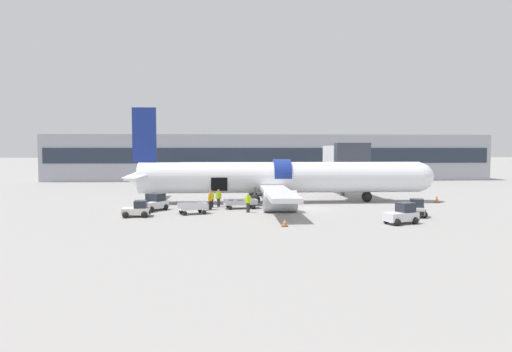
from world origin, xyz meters
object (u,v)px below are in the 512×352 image
object	(u,v)px
ground_crew_marshal	(210,200)
ground_crew_helper	(248,202)
baggage_tug_lead	(402,215)
baggage_cart_queued	(193,209)
airplane	(277,178)
baggage_cart_loading	(241,204)
baggage_tug_spare	(153,203)
baggage_tug_mid	(416,209)
baggage_tug_rear	(137,210)
ground_crew_loader_a	(273,196)
ground_crew_supervisor	(282,200)
ground_crew_loader_b	(212,198)
ground_crew_driver	(219,198)

from	to	relation	value
ground_crew_marshal	ground_crew_helper	bearing A→B (deg)	-30.50
baggage_tug_lead	baggage_cart_queued	size ratio (longest dim) A/B	0.87
airplane	baggage_cart_loading	bearing A→B (deg)	-130.85
baggage_tug_spare	baggage_cart_queued	world-z (taller)	baggage_tug_spare
ground_crew_marshal	baggage_cart_queued	bearing A→B (deg)	-116.64
baggage_tug_lead	baggage_tug_mid	size ratio (longest dim) A/B	1.00
baggage_cart_queued	ground_crew_helper	size ratio (longest dim) A/B	1.92
baggage_tug_lead	baggage_cart_queued	xyz separation A→B (m)	(-16.68, 6.36, -0.23)
baggage_tug_rear	ground_crew_helper	xyz separation A→B (m)	(9.65, 2.02, 0.35)
baggage_tug_spare	baggage_tug_mid	bearing A→B (deg)	-12.84
baggage_tug_lead	baggage_cart_loading	size ratio (longest dim) A/B	0.71
baggage_tug_spare	ground_crew_helper	distance (m)	9.15
airplane	ground_crew_marshal	size ratio (longest dim) A/B	19.42
baggage_tug_mid	baggage_tug_spare	distance (m)	23.96
ground_crew_loader_a	ground_crew_marshal	bearing A→B (deg)	-157.21
baggage_tug_mid	baggage_tug_rear	bearing A→B (deg)	176.67
baggage_cart_loading	ground_crew_marshal	xyz separation A→B (m)	(-2.98, -0.71, 0.49)
airplane	ground_crew_supervisor	world-z (taller)	airplane
baggage_tug_rear	ground_crew_loader_b	xyz separation A→B (m)	(6.20, 5.69, 0.31)
ground_crew_driver	ground_crew_supervisor	xyz separation A→B (m)	(6.34, -1.32, -0.10)
ground_crew_loader_a	ground_crew_driver	xyz separation A→B (m)	(-5.52, -0.39, -0.06)
baggage_tug_lead	baggage_tug_spare	world-z (taller)	baggage_tug_lead
baggage_cart_loading	ground_crew_supervisor	world-z (taller)	ground_crew_supervisor
airplane	ground_crew_loader_b	bearing A→B (deg)	-151.17
airplane	ground_crew_loader_a	size ratio (longest dim) A/B	18.30
airplane	baggage_tug_spare	distance (m)	13.79
baggage_cart_loading	ground_crew_loader_b	distance (m)	3.06
baggage_tug_mid	ground_crew_loader_a	world-z (taller)	ground_crew_loader_a
ground_crew_supervisor	baggage_tug_spare	bearing A→B (deg)	-174.96
baggage_tug_lead	ground_crew_supervisor	xyz separation A→B (m)	(-8.19, 10.06, 0.13)
baggage_tug_spare	baggage_cart_queued	distance (m)	4.78
ground_crew_loader_a	ground_crew_driver	distance (m)	5.53
ground_crew_helper	baggage_tug_spare	bearing A→B (deg)	167.98
ground_crew_driver	ground_crew_marshal	bearing A→B (deg)	-108.57
baggage_tug_mid	baggage_cart_queued	xyz separation A→B (m)	(-19.35, 2.72, -0.21)
airplane	baggage_tug_mid	bearing A→B (deg)	-45.05
ground_crew_marshal	baggage_tug_lead	bearing A→B (deg)	-30.89
airplane	baggage_tug_rear	xyz separation A→B (m)	(-13.17, -9.52, -2.03)
baggage_tug_mid	ground_crew_helper	bearing A→B (deg)	166.66
baggage_cart_queued	ground_crew_supervisor	xyz separation A→B (m)	(8.49, 3.70, 0.36)
airplane	ground_crew_driver	world-z (taller)	airplane
baggage_tug_mid	baggage_cart_queued	size ratio (longest dim) A/B	0.87
ground_crew_marshal	baggage_tug_mid	bearing A→B (deg)	-17.04
baggage_tug_lead	baggage_tug_spare	size ratio (longest dim) A/B	0.89
airplane	ground_crew_supervisor	size ratio (longest dim) A/B	21.91
baggage_cart_loading	ground_crew_supervisor	bearing A→B (deg)	2.98
baggage_tug_mid	ground_crew_loader_b	distance (m)	19.22
ground_crew_supervisor	baggage_tug_mid	bearing A→B (deg)	-30.59
baggage_cart_queued	ground_crew_loader_a	distance (m)	9.40
baggage_cart_loading	baggage_cart_queued	size ratio (longest dim) A/B	1.22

